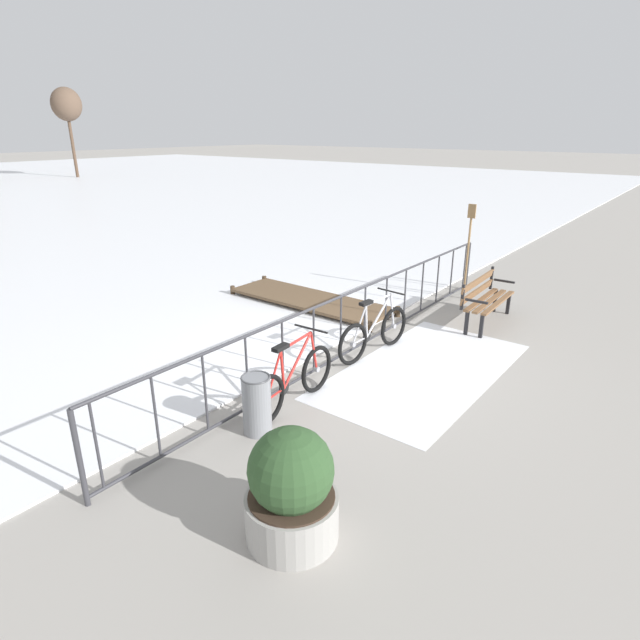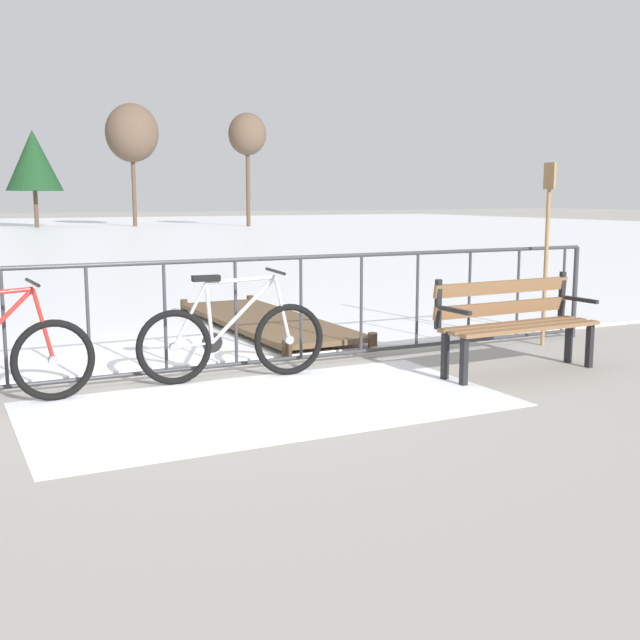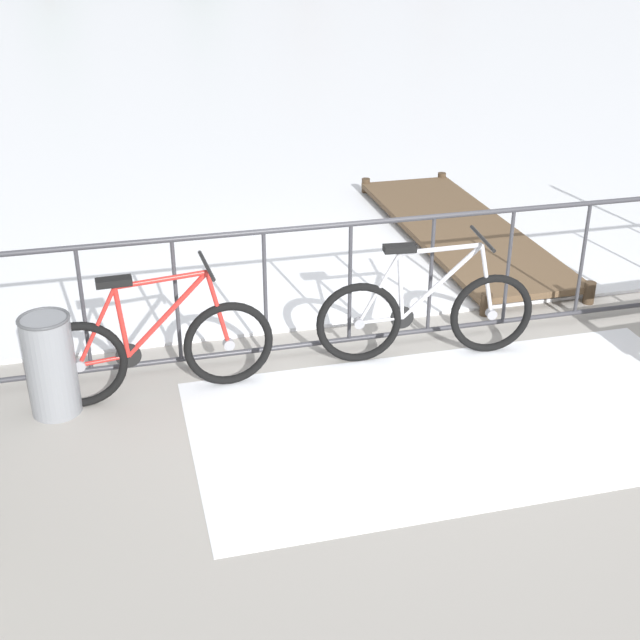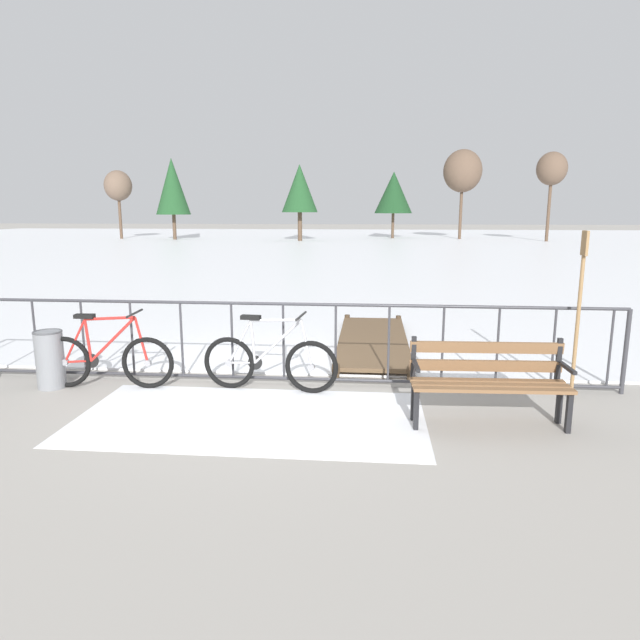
# 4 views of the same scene
# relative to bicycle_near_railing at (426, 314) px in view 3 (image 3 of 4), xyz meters

# --- Properties ---
(ground_plane) EXTENTS (160.00, 160.00, 0.00)m
(ground_plane) POSITION_rel_bicycle_near_railing_xyz_m (-0.20, 0.27, -0.37)
(ground_plane) COLOR #9E9991
(frozen_pond) EXTENTS (80.00, 56.00, 0.03)m
(frozen_pond) POSITION_rel_bicycle_near_railing_xyz_m (-0.20, 28.67, -0.35)
(frozen_pond) COLOR white
(frozen_pond) RESTS_ON ground
(snow_patch) EXTENTS (3.75, 1.93, 0.01)m
(snow_patch) POSITION_rel_bicycle_near_railing_xyz_m (-0.04, -0.93, -0.36)
(snow_patch) COLOR white
(snow_patch) RESTS_ON ground
(railing_fence) EXTENTS (9.06, 0.06, 1.07)m
(railing_fence) POSITION_rel_bicycle_near_railing_xyz_m (-0.20, 0.27, 0.19)
(railing_fence) COLOR #38383D
(railing_fence) RESTS_ON ground
(bicycle_near_railing) EXTENTS (1.71, 0.52, 0.97)m
(bicycle_near_railing) POSITION_rel_bicycle_near_railing_xyz_m (0.00, 0.00, 0.00)
(bicycle_near_railing) COLOR black
(bicycle_near_railing) RESTS_ON ground
(bicycle_second) EXTENTS (1.71, 0.52, 0.97)m
(bicycle_second) POSITION_rel_bicycle_near_railing_xyz_m (-2.06, -0.08, 0.00)
(bicycle_second) COLOR black
(bicycle_second) RESTS_ON ground
(trash_bin) EXTENTS (0.35, 0.35, 0.73)m
(trash_bin) POSITION_rel_bicycle_near_railing_xyz_m (-2.77, -0.13, 0.00)
(trash_bin) COLOR gray
(trash_bin) RESTS_ON ground
(wooden_dock) EXTENTS (1.10, 3.62, 0.20)m
(wooden_dock) POSITION_rel_bicycle_near_railing_xyz_m (1.28, 2.33, -0.25)
(wooden_dock) COLOR brown
(wooden_dock) RESTS_ON ground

